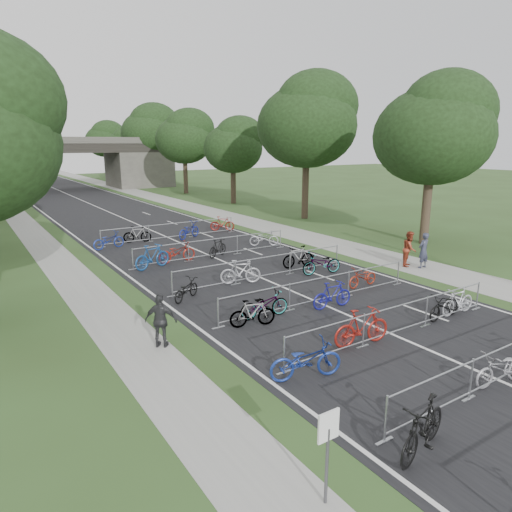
{
  "coord_description": "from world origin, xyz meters",
  "views": [
    {
      "loc": [
        -11.55,
        -2.03,
        6.21
      ],
      "look_at": [
        -0.27,
        15.26,
        1.1
      ],
      "focal_mm": 32.0,
      "sensor_mm": 36.0,
      "label": 1
    }
  ],
  "objects_px": {
    "park_sign": "(328,441)",
    "pedestrian_c": "(161,321)",
    "pedestrian_b": "(409,249)",
    "pedestrian_a": "(423,251)",
    "overpass_bridge": "(56,164)"
  },
  "relations": [
    {
      "from": "park_sign",
      "to": "pedestrian_c",
      "type": "relative_size",
      "value": 1.06
    },
    {
      "from": "pedestrian_b",
      "to": "pedestrian_c",
      "type": "height_order",
      "value": "pedestrian_b"
    },
    {
      "from": "park_sign",
      "to": "pedestrian_a",
      "type": "relative_size",
      "value": 1.0
    },
    {
      "from": "pedestrian_a",
      "to": "pedestrian_b",
      "type": "height_order",
      "value": "pedestrian_b"
    },
    {
      "from": "park_sign",
      "to": "pedestrian_c",
      "type": "distance_m",
      "value": 7.66
    },
    {
      "from": "pedestrian_a",
      "to": "pedestrian_b",
      "type": "bearing_deg",
      "value": -66.11
    },
    {
      "from": "park_sign",
      "to": "pedestrian_a",
      "type": "bearing_deg",
      "value": 32.04
    },
    {
      "from": "pedestrian_a",
      "to": "park_sign",
      "type": "bearing_deg",
      "value": 30.27
    },
    {
      "from": "pedestrian_b",
      "to": "pedestrian_c",
      "type": "xyz_separation_m",
      "value": [
        -14.42,
        -2.19,
        -0.05
      ]
    },
    {
      "from": "pedestrian_a",
      "to": "pedestrian_b",
      "type": "xyz_separation_m",
      "value": [
        -0.3,
        0.62,
        0.0
      ]
    },
    {
      "from": "park_sign",
      "to": "overpass_bridge",
      "type": "bearing_deg",
      "value": 83.74
    },
    {
      "from": "park_sign",
      "to": "pedestrian_c",
      "type": "xyz_separation_m",
      "value": [
        0.0,
        7.64,
        -0.4
      ]
    },
    {
      "from": "overpass_bridge",
      "to": "park_sign",
      "type": "bearing_deg",
      "value": -96.26
    },
    {
      "from": "overpass_bridge",
      "to": "park_sign",
      "type": "distance_m",
      "value": 62.41
    },
    {
      "from": "pedestrian_a",
      "to": "pedestrian_b",
      "type": "relative_size",
      "value": 1.0
    }
  ]
}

